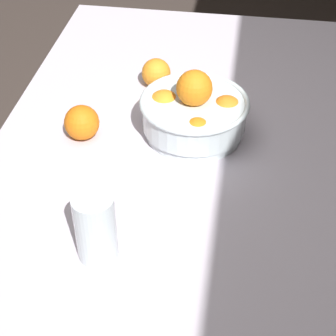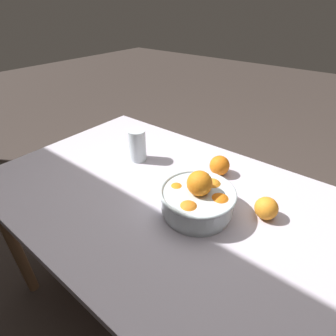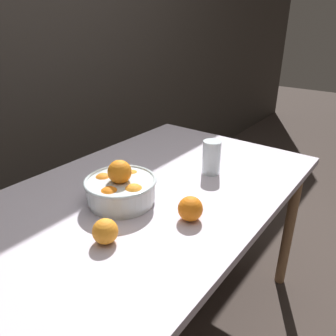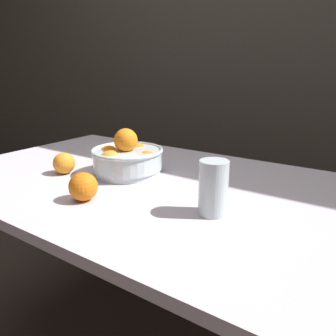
% 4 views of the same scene
% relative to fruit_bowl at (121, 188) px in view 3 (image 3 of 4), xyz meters
% --- Properties ---
extents(ground_plane, '(12.00, 12.00, 0.00)m').
position_rel_fruit_bowl_xyz_m(ground_plane, '(0.10, -0.01, -0.78)').
color(ground_plane, '#3D332D').
extents(dining_table, '(1.45, 0.87, 0.72)m').
position_rel_fruit_bowl_xyz_m(dining_table, '(0.10, -0.01, -0.13)').
color(dining_table, silver).
rests_on(dining_table, ground_plane).
extents(fruit_bowl, '(0.25, 0.25, 0.16)m').
position_rel_fruit_bowl_xyz_m(fruit_bowl, '(0.00, 0.00, 0.00)').
color(fruit_bowl, silver).
rests_on(fruit_bowl, dining_table).
extents(juice_glass, '(0.07, 0.07, 0.14)m').
position_rel_fruit_bowl_xyz_m(juice_glass, '(0.39, -0.13, 0.01)').
color(juice_glass, '#F4A314').
rests_on(juice_glass, dining_table).
extents(orange_loose_near_bowl, '(0.07, 0.07, 0.07)m').
position_rel_fruit_bowl_xyz_m(orange_loose_near_bowl, '(-0.18, -0.12, -0.02)').
color(orange_loose_near_bowl, orange).
rests_on(orange_loose_near_bowl, dining_table).
extents(orange_loose_front, '(0.08, 0.08, 0.08)m').
position_rel_fruit_bowl_xyz_m(orange_loose_front, '(0.06, -0.25, -0.02)').
color(orange_loose_front, orange).
rests_on(orange_loose_front, dining_table).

